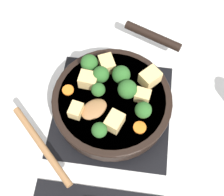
{
  "coord_description": "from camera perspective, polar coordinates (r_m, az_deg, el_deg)",
  "views": [
    {
      "loc": [
        -0.05,
        0.35,
        0.77
      ],
      "look_at": [
        0.0,
        0.0,
        0.08
      ],
      "focal_mm": 50.0,
      "sensor_mm": 36.0,
      "label": 1
    }
  ],
  "objects": [
    {
      "name": "broccoli_floret_near_spoon",
      "position": [
        0.77,
        1.68,
        4.28
      ],
      "size": [
        0.05,
        0.05,
        0.05
      ],
      "color": "#709956",
      "rests_on": "skillet_pan"
    },
    {
      "name": "broccoli_floret_mid_floret",
      "position": [
        0.73,
        5.74,
        -2.21
      ],
      "size": [
        0.04,
        0.04,
        0.05
      ],
      "color": "#709956",
      "rests_on": "skillet_pan"
    },
    {
      "name": "carrot_slice_orange_thin",
      "position": [
        0.74,
        5.09,
        -5.39
      ],
      "size": [
        0.03,
        0.03,
        0.01
      ],
      "primitive_type": "cylinder",
      "color": "orange",
      "rests_on": "skillet_pan"
    },
    {
      "name": "tofu_cube_front_piece",
      "position": [
        0.75,
        -6.61,
        -2.25
      ],
      "size": [
        0.04,
        0.04,
        0.03
      ],
      "primitive_type": "cube",
      "rotation": [
        0.0,
        0.0,
        1.38
      ],
      "color": "#DBB770",
      "rests_on": "skillet_pan"
    },
    {
      "name": "front_burner_grate",
      "position": [
        0.83,
        0.0,
        -2.04
      ],
      "size": [
        0.31,
        0.31,
        0.03
      ],
      "color": "black",
      "rests_on": "ground_plane"
    },
    {
      "name": "tofu_cube_east_chunk",
      "position": [
        0.73,
        0.46,
        -4.33
      ],
      "size": [
        0.05,
        0.05,
        0.04
      ],
      "primitive_type": "cube",
      "rotation": [
        0.0,
        0.0,
        4.33
      ],
      "color": "#DBB770",
      "rests_on": "skillet_pan"
    },
    {
      "name": "broccoli_floret_center_top",
      "position": [
        0.79,
        -4.18,
        6.41
      ],
      "size": [
        0.04,
        0.04,
        0.05
      ],
      "color": "#709956",
      "rests_on": "skillet_pan"
    },
    {
      "name": "tofu_cube_back_piece",
      "position": [
        0.79,
        6.96,
        3.74
      ],
      "size": [
        0.06,
        0.06,
        0.04
      ],
      "primitive_type": "cube",
      "rotation": [
        0.0,
        0.0,
        0.82
      ],
      "color": "#DBB770",
      "rests_on": "skillet_pan"
    },
    {
      "name": "carrot_slice_near_center",
      "position": [
        0.79,
        -8.05,
        1.44
      ],
      "size": [
        0.03,
        0.03,
        0.01
      ],
      "primitive_type": "cylinder",
      "color": "orange",
      "rests_on": "skillet_pan"
    },
    {
      "name": "broccoli_floret_west_rim",
      "position": [
        0.75,
        2.82,
        1.6
      ],
      "size": [
        0.05,
        0.05,
        0.05
      ],
      "color": "#709956",
      "rests_on": "skillet_pan"
    },
    {
      "name": "broccoli_floret_north_edge",
      "position": [
        0.71,
        -2.32,
        -5.89
      ],
      "size": [
        0.04,
        0.04,
        0.04
      ],
      "color": "#709956",
      "rests_on": "skillet_pan"
    },
    {
      "name": "tofu_cube_near_handle",
      "position": [
        0.8,
        -0.95,
        6.2
      ],
      "size": [
        0.05,
        0.05,
        0.04
      ],
      "primitive_type": "cube",
      "rotation": [
        0.0,
        0.0,
        2.01
      ],
      "color": "#DBB770",
      "rests_on": "skillet_pan"
    },
    {
      "name": "broccoli_floret_south_cluster",
      "position": [
        0.76,
        -2.54,
        1.53
      ],
      "size": [
        0.03,
        0.03,
        0.04
      ],
      "color": "#709956",
      "rests_on": "skillet_pan"
    },
    {
      "name": "broccoli_floret_east_rim",
      "position": [
        0.77,
        -2.06,
        4.31
      ],
      "size": [
        0.04,
        0.04,
        0.05
      ],
      "color": "#709956",
      "rests_on": "skillet_pan"
    },
    {
      "name": "tofu_cube_center_large",
      "position": [
        0.78,
        -4.31,
        3.29
      ],
      "size": [
        0.05,
        0.04,
        0.04
      ],
      "primitive_type": "cube",
      "rotation": [
        0.0,
        0.0,
        3.04
      ],
      "color": "#DBB770",
      "rests_on": "skillet_pan"
    },
    {
      "name": "ground_plane",
      "position": [
        0.84,
        0.0,
        -2.38
      ],
      "size": [
        2.4,
        2.4,
        0.0
      ],
      "primitive_type": "plane",
      "color": "silver"
    },
    {
      "name": "tofu_cube_west_chunk",
      "position": [
        0.76,
        5.62,
        0.43
      ],
      "size": [
        0.04,
        0.04,
        0.03
      ],
      "primitive_type": "cube",
      "rotation": [
        0.0,
        0.0,
        2.97
      ],
      "color": "#DBB770",
      "rests_on": "skillet_pan"
    },
    {
      "name": "wooden_spoon",
      "position": [
        0.74,
        -8.54,
        -5.63
      ],
      "size": [
        0.23,
        0.23,
        0.02
      ],
      "color": "olive",
      "rests_on": "skillet_pan"
    },
    {
      "name": "skillet_pan",
      "position": [
        0.79,
        0.1,
        -0.58
      ],
      "size": [
        0.32,
        0.41,
        0.05
      ],
      "color": "black",
      "rests_on": "front_burner_grate"
    }
  ]
}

